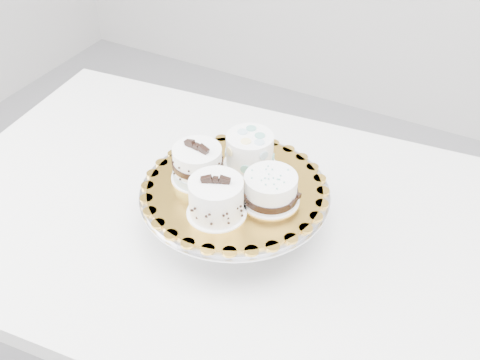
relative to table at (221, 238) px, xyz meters
The scene contains 7 objects.
table is the anchor object (origin of this frame).
cake_stand 0.15m from the table, 24.37° to the right, with size 0.37×0.37×0.10m.
cake_board 0.18m from the table, 24.37° to the right, with size 0.34×0.34×0.01m, color gold.
cake_swirl 0.24m from the table, 62.34° to the right, with size 0.13×0.13×0.09m.
cake_banded 0.22m from the table, 137.06° to the right, with size 0.11×0.11×0.09m.
cake_dots 0.23m from the table, 57.24° to the left, with size 0.12×0.12×0.07m.
cake_ribbon 0.24m from the table, 10.32° to the right, with size 0.12×0.11×0.06m.
Camera 1 is at (0.56, -0.77, 1.60)m, focal length 45.00 mm.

